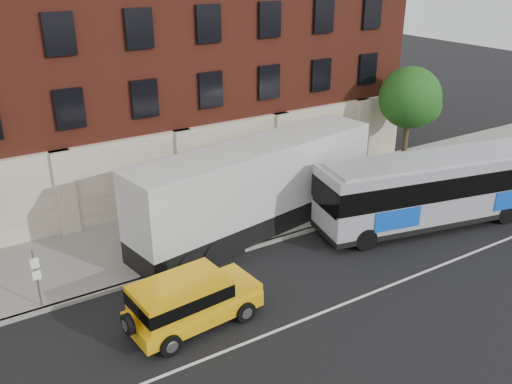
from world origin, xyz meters
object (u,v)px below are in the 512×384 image
sign_pole (37,276)px  yellow_suv (188,300)px  city_bus (444,186)px  street_tree (410,100)px  shipping_container (257,189)px

sign_pole → yellow_suv: (4.27, -3.76, -0.35)m
sign_pole → yellow_suv: 5.70m
sign_pole → city_bus: (18.39, -2.71, 0.49)m
sign_pole → city_bus: city_bus is taller
street_tree → city_bus: 7.48m
yellow_suv → street_tree: bearing=21.8°
yellow_suv → city_bus: bearing=4.3°
street_tree → yellow_suv: 19.42m
sign_pole → yellow_suv: bearing=-41.4°
city_bus → yellow_suv: 14.19m
sign_pole → city_bus: bearing=-8.4°
sign_pole → yellow_suv: sign_pole is taller
city_bus → yellow_suv: city_bus is taller
city_bus → street_tree: bearing=58.9°
street_tree → shipping_container: (-11.81, -2.01, -2.27)m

